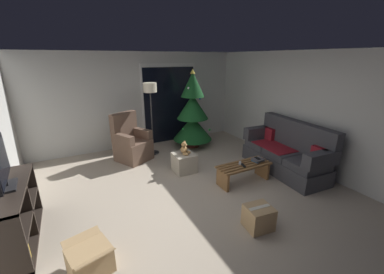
# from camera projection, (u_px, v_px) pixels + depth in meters

# --- Properties ---
(ground_plane) EXTENTS (7.00, 7.00, 0.00)m
(ground_plane) POSITION_uv_depth(u_px,v_px,m) (190.00, 197.00, 4.19)
(ground_plane) COLOR #B2A38E
(wall_back) EXTENTS (5.72, 0.12, 2.50)m
(wall_back) POSITION_uv_depth(u_px,v_px,m) (138.00, 100.00, 6.36)
(wall_back) COLOR beige
(wall_back) RESTS_ON ground
(wall_right) EXTENTS (0.12, 6.00, 2.50)m
(wall_right) POSITION_uv_depth(u_px,v_px,m) (309.00, 111.00, 5.05)
(wall_right) COLOR beige
(wall_right) RESTS_ON ground
(patio_door_frame) EXTENTS (1.60, 0.02, 2.20)m
(patio_door_frame) POSITION_uv_depth(u_px,v_px,m) (170.00, 104.00, 6.73)
(patio_door_frame) COLOR silver
(patio_door_frame) RESTS_ON ground
(patio_door_glass) EXTENTS (1.50, 0.02, 2.10)m
(patio_door_glass) POSITION_uv_depth(u_px,v_px,m) (170.00, 105.00, 6.73)
(patio_door_glass) COLOR black
(patio_door_glass) RESTS_ON ground
(couch) EXTENTS (0.92, 1.99, 1.08)m
(couch) POSITION_uv_depth(u_px,v_px,m) (286.00, 153.00, 5.07)
(couch) COLOR #3D3D42
(couch) RESTS_ON ground
(coffee_table) EXTENTS (1.10, 0.40, 0.38)m
(coffee_table) POSITION_uv_depth(u_px,v_px,m) (244.00, 170.00, 4.61)
(coffee_table) COLOR olive
(coffee_table) RESTS_ON ground
(remote_black) EXTENTS (0.09, 0.16, 0.02)m
(remote_black) POSITION_uv_depth(u_px,v_px,m) (243.00, 165.00, 4.50)
(remote_black) COLOR black
(remote_black) RESTS_ON coffee_table
(remote_silver) EXTENTS (0.14, 0.15, 0.02)m
(remote_silver) POSITION_uv_depth(u_px,v_px,m) (240.00, 163.00, 4.61)
(remote_silver) COLOR #ADADB2
(remote_silver) RESTS_ON coffee_table
(book_stack) EXTENTS (0.22, 0.21, 0.06)m
(book_stack) POSITION_uv_depth(u_px,v_px,m) (258.00, 160.00, 4.70)
(book_stack) COLOR #285684
(book_stack) RESTS_ON coffee_table
(cell_phone) EXTENTS (0.09, 0.15, 0.01)m
(cell_phone) POSITION_uv_depth(u_px,v_px,m) (258.00, 158.00, 4.69)
(cell_phone) COLOR black
(cell_phone) RESTS_ON book_stack
(christmas_tree) EXTENTS (1.05, 1.05, 2.08)m
(christmas_tree) POSITION_uv_depth(u_px,v_px,m) (193.00, 114.00, 6.29)
(christmas_tree) COLOR #4C1E19
(christmas_tree) RESTS_ON ground
(armchair) EXTENTS (0.92, 0.93, 1.13)m
(armchair) POSITION_uv_depth(u_px,v_px,m) (132.00, 144.00, 5.62)
(armchair) COLOR brown
(armchair) RESTS_ON ground
(floor_lamp) EXTENTS (0.32, 0.32, 1.78)m
(floor_lamp) POSITION_uv_depth(u_px,v_px,m) (150.00, 95.00, 5.64)
(floor_lamp) COLOR #2D2D30
(floor_lamp) RESTS_ON ground
(media_shelf) EXTENTS (0.40, 1.40, 0.82)m
(media_shelf) POSITION_uv_depth(u_px,v_px,m) (12.00, 219.00, 3.01)
(media_shelf) COLOR black
(media_shelf) RESTS_ON ground
(television) EXTENTS (0.23, 0.84, 0.61)m
(television) POSITION_uv_depth(u_px,v_px,m) (1.00, 164.00, 2.84)
(television) COLOR black
(television) RESTS_ON media_shelf
(ottoman) EXTENTS (0.44, 0.44, 0.40)m
(ottoman) POSITION_uv_depth(u_px,v_px,m) (184.00, 163.00, 5.08)
(ottoman) COLOR #B2A893
(ottoman) RESTS_ON ground
(teddy_bear_honey) EXTENTS (0.21, 0.22, 0.29)m
(teddy_bear_honey) POSITION_uv_depth(u_px,v_px,m) (184.00, 149.00, 4.98)
(teddy_bear_honey) COLOR tan
(teddy_bear_honey) RESTS_ON ottoman
(cardboard_box_taped_mid_floor) EXTENTS (0.41, 0.38, 0.34)m
(cardboard_box_taped_mid_floor) POSITION_uv_depth(u_px,v_px,m) (259.00, 217.00, 3.39)
(cardboard_box_taped_mid_floor) COLOR tan
(cardboard_box_taped_mid_floor) RESTS_ON ground
(cardboard_box_open_near_shelf) EXTENTS (0.54, 0.60, 0.39)m
(cardboard_box_open_near_shelf) POSITION_uv_depth(u_px,v_px,m) (90.00, 261.00, 2.66)
(cardboard_box_open_near_shelf) COLOR tan
(cardboard_box_open_near_shelf) RESTS_ON ground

